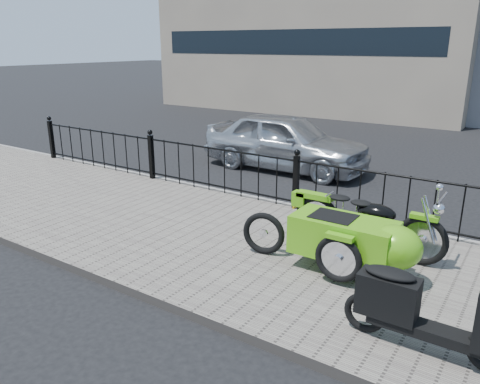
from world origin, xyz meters
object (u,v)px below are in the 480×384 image
Objects in this scene: motorcycle_sidecar at (361,236)px; scooter at (414,309)px; sedan_car at (286,141)px; spare_tire at (264,233)px.

motorcycle_sidecar is 1.63m from scooter.
sedan_car is at bearing 128.11° from motorcycle_sidecar.
motorcycle_sidecar is at bearing -141.97° from sedan_car.
scooter is 2.50m from spare_tire.
scooter is 2.60× the size of spare_tire.
scooter is 7.26m from sedan_car.
spare_tire is (-2.28, 1.03, -0.11)m from scooter.
sedan_car is (-3.47, 4.43, 0.10)m from motorcycle_sidecar.
scooter is at bearing -142.04° from sedan_car.
motorcycle_sidecar is at bearing 11.34° from spare_tire.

